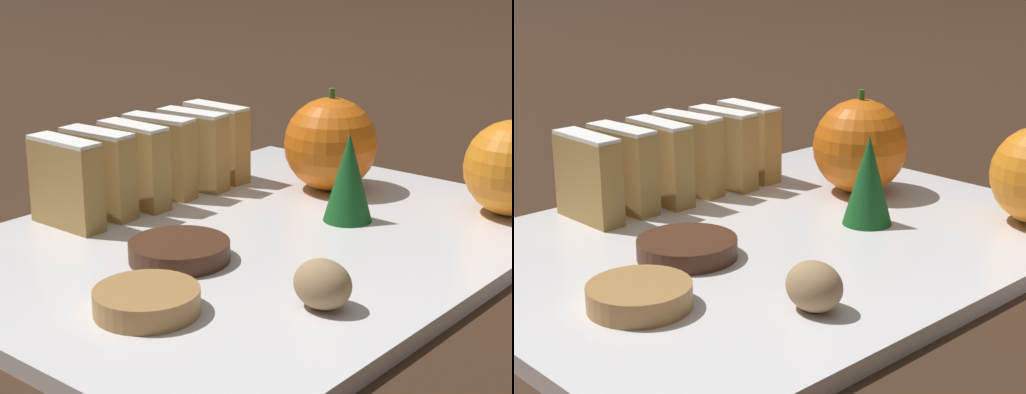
# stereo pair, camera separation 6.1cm
# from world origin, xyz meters

# --- Properties ---
(ground_plane) EXTENTS (6.00, 6.00, 0.00)m
(ground_plane) POSITION_xyz_m (0.00, 0.00, 0.00)
(ground_plane) COLOR #382316
(serving_platter) EXTENTS (0.34, 0.45, 0.01)m
(serving_platter) POSITION_xyz_m (0.00, 0.00, 0.01)
(serving_platter) COLOR white
(serving_platter) RESTS_ON ground_plane
(stollen_slice_front) EXTENTS (0.06, 0.02, 0.07)m
(stollen_slice_front) POSITION_xyz_m (-0.12, -0.07, 0.05)
(stollen_slice_front) COLOR tan
(stollen_slice_front) RESTS_ON serving_platter
(stollen_slice_second) EXTENTS (0.07, 0.03, 0.07)m
(stollen_slice_second) POSITION_xyz_m (-0.13, -0.04, 0.05)
(stollen_slice_second) COLOR tan
(stollen_slice_second) RESTS_ON serving_platter
(stollen_slice_third) EXTENTS (0.06, 0.02, 0.07)m
(stollen_slice_third) POSITION_xyz_m (-0.12, -0.01, 0.05)
(stollen_slice_third) COLOR tan
(stollen_slice_third) RESTS_ON serving_platter
(stollen_slice_fourth) EXTENTS (0.07, 0.03, 0.07)m
(stollen_slice_fourth) POSITION_xyz_m (-0.13, 0.03, 0.05)
(stollen_slice_fourth) COLOR tan
(stollen_slice_fourth) RESTS_ON serving_platter
(stollen_slice_fifth) EXTENTS (0.07, 0.03, 0.07)m
(stollen_slice_fifth) POSITION_xyz_m (-0.12, 0.06, 0.05)
(stollen_slice_fifth) COLOR tan
(stollen_slice_fifth) RESTS_ON serving_platter
(stollen_slice_sixth) EXTENTS (0.06, 0.02, 0.07)m
(stollen_slice_sixth) POSITION_xyz_m (-0.13, 0.10, 0.05)
(stollen_slice_sixth) COLOR tan
(stollen_slice_sixth) RESTS_ON serving_platter
(orange_near) EXTENTS (0.07, 0.07, 0.08)m
(orange_near) POSITION_xyz_m (0.12, 0.17, 0.05)
(orange_near) COLOR orange
(orange_near) RESTS_ON serving_platter
(orange_far) EXTENTS (0.08, 0.08, 0.09)m
(orange_far) POSITION_xyz_m (-0.03, 0.13, 0.05)
(orange_far) COLOR orange
(orange_far) RESTS_ON serving_platter
(walnut) EXTENTS (0.04, 0.03, 0.03)m
(walnut) POSITION_xyz_m (0.11, -0.07, 0.03)
(walnut) COLOR tan
(walnut) RESTS_ON serving_platter
(chocolate_cookie) EXTENTS (0.07, 0.07, 0.01)m
(chocolate_cookie) POSITION_xyz_m (-0.01, -0.07, 0.02)
(chocolate_cookie) COLOR #472819
(chocolate_cookie) RESTS_ON serving_platter
(gingerbread_cookie) EXTENTS (0.06, 0.06, 0.01)m
(gingerbread_cookie) POSITION_xyz_m (0.04, -0.14, 0.02)
(gingerbread_cookie) COLOR #B27F47
(gingerbread_cookie) RESTS_ON serving_platter
(evergreen_sprig) EXTENTS (0.04, 0.04, 0.07)m
(evergreen_sprig) POSITION_xyz_m (0.03, 0.07, 0.05)
(evergreen_sprig) COLOR #195623
(evergreen_sprig) RESTS_ON serving_platter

